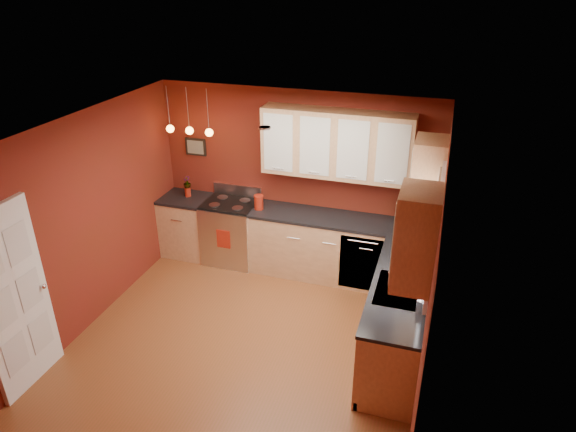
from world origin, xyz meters
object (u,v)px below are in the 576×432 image
(sink, at_px, (400,292))
(soap_pump, at_px, (422,303))
(coffee_maker, at_px, (404,218))
(red_canister, at_px, (259,202))
(gas_range, at_px, (231,231))

(sink, distance_m, soap_pump, 0.42)
(coffee_maker, relative_size, soap_pump, 1.41)
(sink, xyz_separation_m, soap_pump, (0.25, -0.32, 0.12))
(red_canister, xyz_separation_m, soap_pump, (2.40, -1.77, -0.01))
(red_canister, bearing_deg, soap_pump, -36.42)
(gas_range, distance_m, red_canister, 0.74)
(gas_range, xyz_separation_m, coffee_maker, (2.49, 0.02, 0.59))
(coffee_maker, distance_m, soap_pump, 1.88)
(red_canister, bearing_deg, gas_range, 173.91)
(gas_range, bearing_deg, sink, -29.78)
(gas_range, bearing_deg, red_canister, -6.09)
(gas_range, height_order, red_canister, red_canister)
(sink, height_order, coffee_maker, sink)
(gas_range, height_order, soap_pump, soap_pump)
(coffee_maker, bearing_deg, soap_pump, -96.69)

